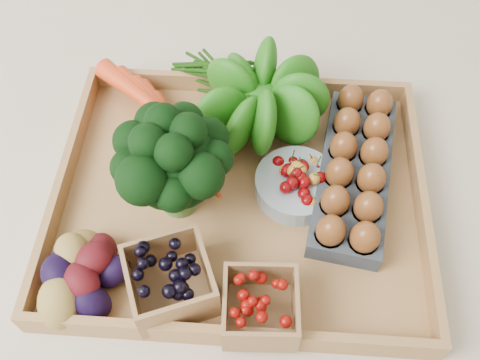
# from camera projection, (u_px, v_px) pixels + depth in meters

# --- Properties ---
(ground) EXTENTS (4.00, 4.00, 0.00)m
(ground) POSITION_uv_depth(u_px,v_px,m) (240.00, 202.00, 0.83)
(ground) COLOR beige
(ground) RESTS_ON ground
(tray) EXTENTS (0.55, 0.45, 0.01)m
(tray) POSITION_uv_depth(u_px,v_px,m) (240.00, 199.00, 0.82)
(tray) COLOR #AB7C48
(tray) RESTS_ON ground
(carrots) EXTENTS (0.24, 0.17, 0.06)m
(carrots) POSITION_uv_depth(u_px,v_px,m) (170.00, 123.00, 0.86)
(carrots) COLOR red
(carrots) RESTS_ON tray
(lettuce) EXTENTS (0.14, 0.14, 0.14)m
(lettuce) POSITION_uv_depth(u_px,v_px,m) (261.00, 96.00, 0.84)
(lettuce) COLOR #175A0E
(lettuce) RESTS_ON tray
(broccoli) EXTENTS (0.17, 0.17, 0.14)m
(broccoli) POSITION_uv_depth(u_px,v_px,m) (176.00, 179.00, 0.75)
(broccoli) COLOR black
(broccoli) RESTS_ON tray
(cherry_bowl) EXTENTS (0.13, 0.13, 0.03)m
(cherry_bowl) POSITION_uv_depth(u_px,v_px,m) (296.00, 185.00, 0.81)
(cherry_bowl) COLOR #8C9EA5
(cherry_bowl) RESTS_ON tray
(egg_carton) EXTENTS (0.15, 0.31, 0.03)m
(egg_carton) POSITION_uv_depth(u_px,v_px,m) (353.00, 174.00, 0.82)
(egg_carton) COLOR #353B44
(egg_carton) RESTS_ON tray
(potatoes) EXTENTS (0.15, 0.15, 0.08)m
(potatoes) POSITION_uv_depth(u_px,v_px,m) (76.00, 265.00, 0.71)
(potatoes) COLOR #3E090F
(potatoes) RESTS_ON tray
(punnet_blackberry) EXTENTS (0.14, 0.14, 0.07)m
(punnet_blackberry) POSITION_uv_depth(u_px,v_px,m) (170.00, 281.00, 0.70)
(punnet_blackberry) COLOR black
(punnet_blackberry) RESTS_ON tray
(punnet_raspberry) EXTENTS (0.10, 0.10, 0.07)m
(punnet_raspberry) POSITION_uv_depth(u_px,v_px,m) (260.00, 307.00, 0.68)
(punnet_raspberry) COLOR #6C0804
(punnet_raspberry) RESTS_ON tray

